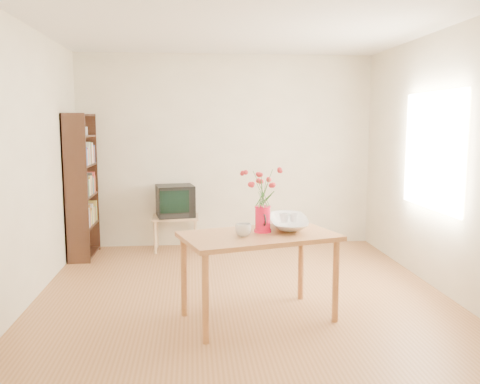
{
  "coord_description": "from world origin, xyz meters",
  "views": [
    {
      "loc": [
        -0.47,
        -4.69,
        1.68
      ],
      "look_at": [
        0.0,
        0.3,
        1.0
      ],
      "focal_mm": 38.0,
      "sensor_mm": 36.0,
      "label": 1
    }
  ],
  "objects": [
    {
      "name": "bowl",
      "position": [
        0.39,
        -0.24,
        0.99
      ],
      "size": [
        0.57,
        0.57,
        0.48
      ],
      "primitive_type": "imported",
      "rotation": [
        0.0,
        0.0,
        -0.12
      ],
      "color": "white",
      "rests_on": "table"
    },
    {
      "name": "flowers",
      "position": [
        0.13,
        -0.44,
        1.15
      ],
      "size": [
        0.26,
        0.26,
        0.37
      ],
      "primitive_type": null,
      "color": "#F23844",
      "rests_on": "pitcher"
    },
    {
      "name": "mug",
      "position": [
        -0.06,
        -0.59,
        0.8
      ],
      "size": [
        0.19,
        0.19,
        0.11
      ],
      "primitive_type": "imported",
      "rotation": [
        0.0,
        0.0,
        3.77
      ],
      "color": "white",
      "rests_on": "table"
    },
    {
      "name": "bookshelf",
      "position": [
        -1.85,
        1.75,
        0.84
      ],
      "size": [
        0.28,
        0.7,
        1.8
      ],
      "color": "black",
      "rests_on": "ground"
    },
    {
      "name": "tv_stand",
      "position": [
        -0.7,
        1.97,
        0.39
      ],
      "size": [
        0.6,
        0.45,
        0.46
      ],
      "color": "tan",
      "rests_on": "ground"
    },
    {
      "name": "television",
      "position": [
        -0.7,
        1.98,
        0.67
      ],
      "size": [
        0.54,
        0.51,
        0.41
      ],
      "rotation": [
        0.0,
        0.0,
        0.17
      ],
      "color": "black",
      "rests_on": "tv_stand"
    },
    {
      "name": "teacup_a",
      "position": [
        0.35,
        -0.24,
        0.95
      ],
      "size": [
        0.1,
        0.1,
        0.07
      ],
      "primitive_type": "imported",
      "rotation": [
        0.0,
        0.0,
        0.52
      ],
      "color": "white",
      "rests_on": "bowl"
    },
    {
      "name": "teacup_b",
      "position": [
        0.43,
        -0.22,
        0.94
      ],
      "size": [
        0.09,
        0.09,
        0.06
      ],
      "primitive_type": "imported",
      "rotation": [
        0.0,
        0.0,
        1.92
      ],
      "color": "white",
      "rests_on": "bowl"
    },
    {
      "name": "pitcher",
      "position": [
        0.13,
        -0.44,
        0.85
      ],
      "size": [
        0.15,
        0.23,
        0.23
      ],
      "rotation": [
        0.0,
        0.0,
        0.04
      ],
      "color": "red",
      "rests_on": "table"
    },
    {
      "name": "table",
      "position": [
        0.08,
        -0.51,
        0.66
      ],
      "size": [
        1.43,
        1.06,
        0.75
      ],
      "rotation": [
        0.0,
        0.0,
        0.29
      ],
      "color": "#9C6035",
      "rests_on": "ground"
    },
    {
      "name": "room",
      "position": [
        0.03,
        0.0,
        1.3
      ],
      "size": [
        4.5,
        4.5,
        4.5
      ],
      "color": "brown",
      "rests_on": "ground"
    }
  ]
}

